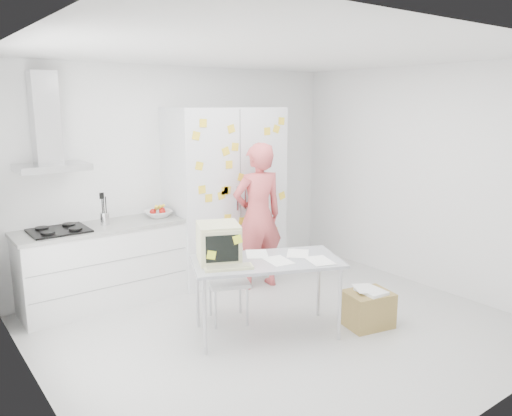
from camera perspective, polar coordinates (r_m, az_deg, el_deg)
floor at (r=5.25m, az=2.82°, el=-13.63°), size 4.50×4.00×0.02m
walls at (r=5.39m, az=-1.91°, el=2.26°), size 4.52×4.01×2.70m
ceiling at (r=4.76m, az=3.16°, el=17.29°), size 4.50×4.00×0.02m
counter_run at (r=5.92m, az=-17.04°, el=-6.12°), size 1.84×0.63×1.28m
range_hood at (r=5.66m, az=-22.78°, el=8.01°), size 0.70×0.48×1.01m
tall_cabinet at (r=6.46m, az=-3.45°, el=1.62°), size 1.50×0.68×2.20m
person at (r=6.08m, az=0.21°, el=-0.95°), size 0.71×0.53×1.79m
desk at (r=4.80m, az=-2.24°, el=-4.98°), size 1.58×1.22×1.13m
chair at (r=5.29m, az=-3.38°, el=-7.36°), size 0.53×0.53×0.90m
cardboard_box at (r=5.34m, az=12.67°, el=-11.13°), size 0.52×0.45×0.40m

